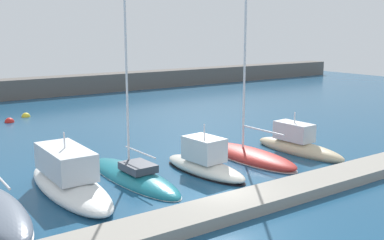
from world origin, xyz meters
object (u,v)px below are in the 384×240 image
Objects in this scene: motorboat_ivory_fourth at (204,162)px; mooring_buoy_yellow at (26,117)px; sailboat_teal_third at (133,176)px; sailboat_red_fifth at (250,154)px; motorboat_sand_sixth at (297,145)px; mooring_buoy_red at (9,122)px; motorboat_white_second at (68,179)px.

mooring_buoy_yellow is at bearing 3.40° from motorboat_ivory_fourth.
sailboat_teal_third reaches higher than mooring_buoy_yellow.
sailboat_teal_third is at bearing 67.61° from motorboat_ivory_fourth.
mooring_buoy_yellow is at bearing 16.34° from sailboat_red_fifth.
sailboat_teal_third reaches higher than motorboat_sand_sixth.
mooring_buoy_red is 1.04× the size of mooring_buoy_yellow.
mooring_buoy_yellow is (-11.28, 23.45, -0.52)m from motorboat_sand_sixth.
sailboat_red_fifth is at bearing -93.24° from motorboat_white_second.
sailboat_red_fifth is 20.61× the size of mooring_buoy_yellow.
motorboat_sand_sixth is (11.75, -1.20, 0.34)m from sailboat_teal_third.
sailboat_red_fifth reaches higher than motorboat_ivory_fourth.
mooring_buoy_yellow is (1.94, 1.81, 0.00)m from mooring_buoy_red.
motorboat_ivory_fourth reaches higher than motorboat_sand_sixth.
sailboat_teal_third is 18.11× the size of mooring_buoy_red.
sailboat_red_fifth is 3.82m from motorboat_sand_sixth.
motorboat_white_second is at bearing 75.05° from motorboat_ivory_fourth.
mooring_buoy_red is at bearing -137.02° from mooring_buoy_yellow.
motorboat_sand_sixth is 26.03m from mooring_buoy_yellow.
mooring_buoy_yellow is at bearing -10.00° from motorboat_white_second.
sailboat_red_fifth is 19.75× the size of mooring_buoy_red.
motorboat_ivory_fourth is 23.76m from mooring_buoy_yellow.
motorboat_ivory_fourth reaches higher than mooring_buoy_red.
motorboat_white_second is 0.59× the size of sailboat_teal_third.
mooring_buoy_red is (-13.22, 21.65, -0.52)m from motorboat_sand_sixth.
motorboat_white_second is 1.38× the size of motorboat_ivory_fourth.
motorboat_ivory_fourth is (7.58, -1.33, -0.10)m from motorboat_white_second.
mooring_buoy_red is (-9.44, 21.11, -0.34)m from sailboat_red_fifth.
motorboat_sand_sixth is at bearing -94.74° from motorboat_ivory_fourth.
sailboat_teal_third reaches higher than mooring_buoy_red.
motorboat_ivory_fourth is 4.07m from sailboat_red_fifth.
motorboat_ivory_fourth is at bearing -75.97° from mooring_buoy_red.
sailboat_red_fifth reaches higher than mooring_buoy_red.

